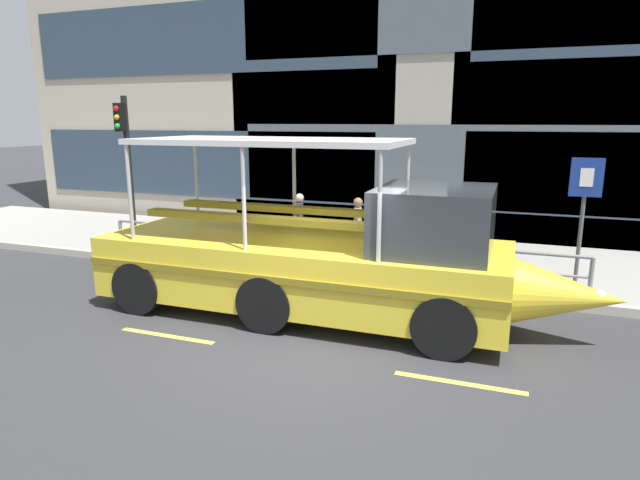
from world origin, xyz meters
name	(u,v)px	position (x,y,z in m)	size (l,w,h in m)	color
ground_plane	(313,342)	(0.00, 0.00, 0.00)	(120.00, 120.00, 0.00)	#333335
sidewalk	(390,256)	(0.00, 5.60, 0.09)	(32.00, 4.80, 0.18)	#99968E
curb_edge	(364,283)	(0.00, 3.11, 0.09)	(32.00, 0.18, 0.18)	#B2ADA3
lane_centreline	(299,357)	(0.00, -0.61, 0.00)	(25.80, 0.12, 0.01)	#DBD64C
curb_guardrail	(320,247)	(-1.14, 3.45, 0.74)	(11.24, 0.09, 0.83)	gray
traffic_light_pole	(126,157)	(-6.83, 4.04, 2.60)	(0.24, 0.46, 3.99)	black
parking_sign	(584,201)	(4.23, 4.02, 1.98)	(0.60, 0.12, 2.65)	#4C4F54
duck_tour_boat	(328,260)	(-0.19, 1.26, 1.07)	(9.35, 2.54, 3.23)	yellow
pedestrian_near_bow	(479,226)	(2.22, 4.94, 1.16)	(0.46, 0.23, 1.63)	#1E2338
pedestrian_mid_left	(358,224)	(-0.52, 4.36, 1.14)	(0.26, 0.44, 1.59)	#1E2338
pedestrian_mid_right	(300,217)	(-2.18, 4.78, 1.12)	(0.27, 0.42, 1.56)	black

